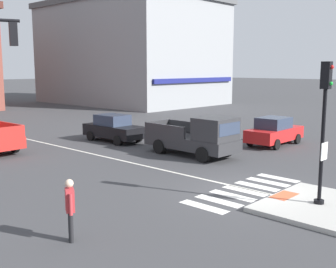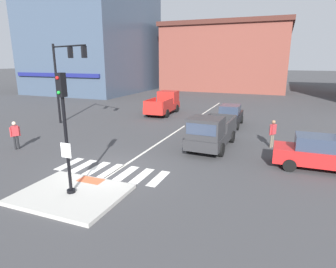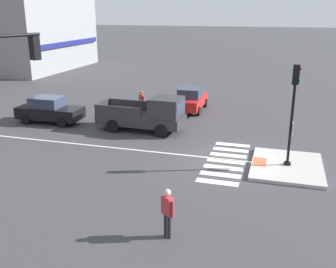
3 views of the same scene
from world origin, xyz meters
The scene contains 18 objects.
ground_plane centered at (0.00, 0.00, 0.00)m, with size 300.00×300.00×0.00m, color #3D3D3F.
traffic_island centered at (0.00, -2.55, 0.07)m, with size 3.96×3.14×0.15m, color #B2AFA8.
tactile_pad_front centered at (0.00, -1.33, 0.15)m, with size 1.10×0.60×0.01m, color #DB5B38.
signal_pole centered at (0.00, -2.56, 2.88)m, with size 0.44×0.38×4.52m.
crosswalk_stripe_a centered at (-2.46, 0.23, 0.00)m, with size 0.44×1.80×0.01m, color silver.
crosswalk_stripe_b centered at (-1.64, 0.23, 0.00)m, with size 0.44×1.80×0.01m, color silver.
crosswalk_stripe_c centered at (-0.82, 0.23, 0.00)m, with size 0.44×1.80×0.01m, color silver.
crosswalk_stripe_d centered at (0.00, 0.23, 0.00)m, with size 0.44×1.80×0.01m, color silver.
crosswalk_stripe_e centered at (0.82, 0.23, 0.00)m, with size 0.44×1.80×0.01m, color silver.
crosswalk_stripe_f centered at (1.64, 0.23, 0.00)m, with size 0.44×1.80×0.01m, color silver.
crosswalk_stripe_g centered at (2.46, 0.23, 0.00)m, with size 0.44×1.80×0.01m, color silver.
lane_centre_line centered at (0.24, 10.00, 0.00)m, with size 0.14×28.00×0.01m, color silver.
building_corner_left centered at (23.79, 32.99, 6.39)m, with size 15.30×22.14×12.74m.
car_red_cross_right centered at (9.08, 4.11, 0.81)m, with size 4.12×1.87×1.64m.
car_black_eastbound_far centered at (3.51, 11.96, 0.81)m, with size 1.90×4.13×1.64m.
pickup_truck_charcoal_eastbound_mid centered at (3.55, 5.35, 0.98)m, with size 2.19×5.16×2.08m.
pedestrian_at_curb_left centered at (-6.99, 1.05, 0.98)m, with size 0.37×0.49×1.67m.
pedestrian_waiting_far_side centered at (6.91, 7.00, 0.98)m, with size 0.38×0.47×1.67m.
Camera 1 is at (-12.86, -7.88, 4.48)m, focal length 44.92 mm.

